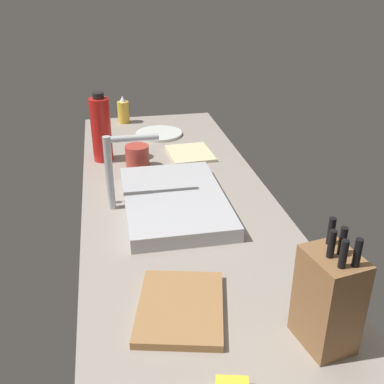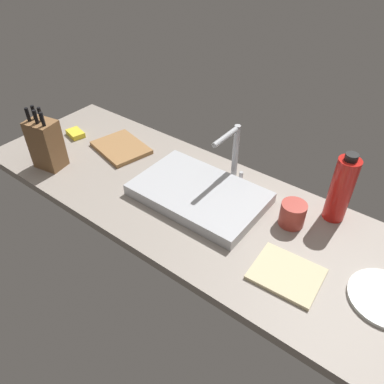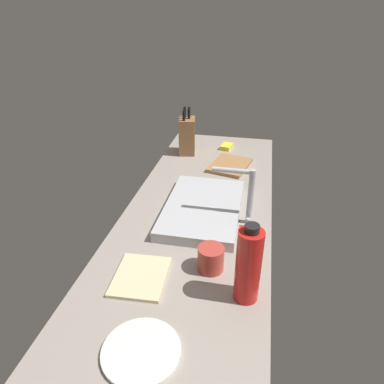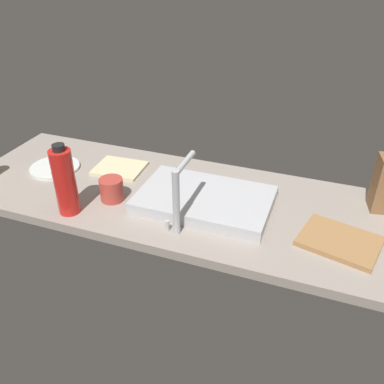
# 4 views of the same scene
# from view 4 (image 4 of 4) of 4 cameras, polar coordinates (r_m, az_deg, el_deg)

# --- Properties ---
(countertop_slab) EXTENTS (1.94, 0.62, 0.04)m
(countertop_slab) POSITION_cam_4_polar(r_m,az_deg,el_deg) (1.56, 1.21, -1.70)
(countertop_slab) COLOR gray
(countertop_slab) RESTS_ON ground
(sink_basin) EXTENTS (0.49, 0.31, 0.04)m
(sink_basin) POSITION_cam_4_polar(r_m,az_deg,el_deg) (1.52, 1.76, -1.07)
(sink_basin) COLOR #B7BABF
(sink_basin) RESTS_ON countertop_slab
(faucet) EXTENTS (0.06, 0.17, 0.24)m
(faucet) POSITION_cam_4_polar(r_m,az_deg,el_deg) (1.33, -1.93, -0.06)
(faucet) COLOR #B7BABF
(faucet) RESTS_ON countertop_slab
(cutting_board) EXTENTS (0.28, 0.24, 0.02)m
(cutting_board) POSITION_cam_4_polar(r_m,az_deg,el_deg) (1.42, 19.81, -6.44)
(cutting_board) COLOR #9E7042
(cutting_board) RESTS_ON countertop_slab
(water_bottle) EXTENTS (0.08, 0.08, 0.27)m
(water_bottle) POSITION_cam_4_polar(r_m,az_deg,el_deg) (1.49, -17.26, 1.42)
(water_bottle) COLOR red
(water_bottle) RESTS_ON countertop_slab
(dinner_plate) EXTENTS (0.21, 0.21, 0.01)m
(dinner_plate) POSITION_cam_4_polar(r_m,az_deg,el_deg) (1.86, -18.51, 3.24)
(dinner_plate) COLOR silver
(dinner_plate) RESTS_ON countertop_slab
(dish_towel) EXTENTS (0.21, 0.18, 0.01)m
(dish_towel) POSITION_cam_4_polar(r_m,az_deg,el_deg) (1.79, -10.03, 3.29)
(dish_towel) COLOR beige
(dish_towel) RESTS_ON countertop_slab
(coffee_mug) EXTENTS (0.09, 0.09, 0.09)m
(coffee_mug) POSITION_cam_4_polar(r_m,az_deg,el_deg) (1.57, -11.10, 0.36)
(coffee_mug) COLOR #B23D33
(coffee_mug) RESTS_ON countertop_slab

